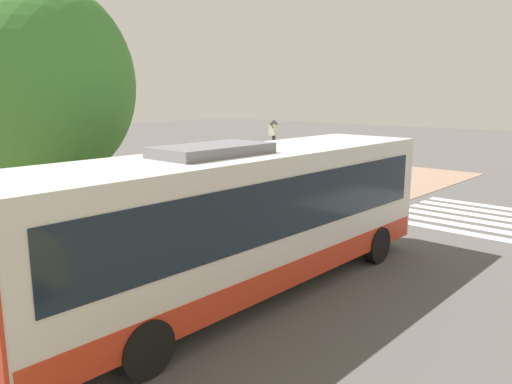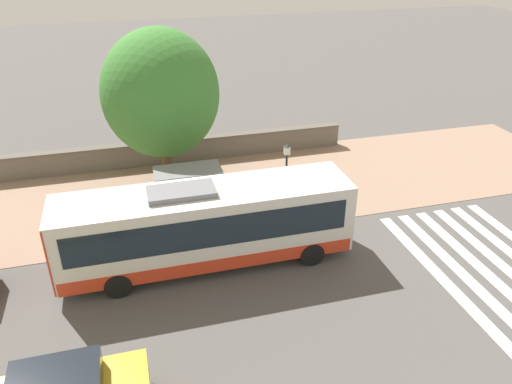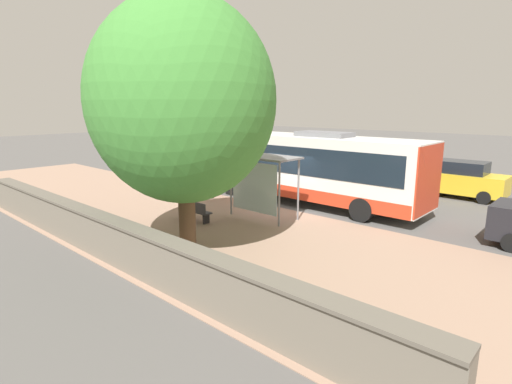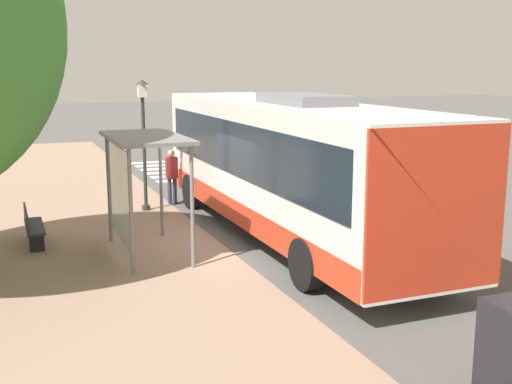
% 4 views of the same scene
% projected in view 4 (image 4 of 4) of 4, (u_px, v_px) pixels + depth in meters
% --- Properties ---
extents(ground_plane, '(120.00, 120.00, 0.00)m').
position_uv_depth(ground_plane, '(220.00, 243.00, 15.14)').
color(ground_plane, '#514F4C').
rests_on(ground_plane, ground).
extents(sidewalk_plaza, '(9.00, 44.00, 0.02)m').
position_uv_depth(sidewalk_plaza, '(18.00, 265.00, 13.49)').
color(sidewalk_plaza, '#937560').
rests_on(sidewalk_plaza, ground).
extents(crosswalk_stripes, '(9.00, 5.25, 0.01)m').
position_uv_depth(crosswalk_stripes, '(249.00, 165.00, 26.95)').
color(crosswalk_stripes, silver).
rests_on(crosswalk_stripes, ground).
extents(bus, '(2.76, 11.51, 3.50)m').
position_uv_depth(bus, '(288.00, 164.00, 15.34)').
color(bus, silver).
rests_on(bus, ground).
extents(bus_shelter, '(1.55, 2.98, 2.65)m').
position_uv_depth(bus_shelter, '(139.00, 159.00, 13.82)').
color(bus_shelter, slate).
rests_on(bus_shelter, ground).
extents(pedestrian, '(0.34, 0.22, 1.66)m').
position_uv_depth(pedestrian, '(172.00, 173.00, 19.25)').
color(pedestrian, '#2D3347').
rests_on(pedestrian, ground).
extents(bench, '(0.40, 1.68, 0.88)m').
position_uv_depth(bench, '(32.00, 225.00, 14.91)').
color(bench, '#333338').
rests_on(bench, ground).
extents(street_lamp_near, '(0.28, 0.28, 3.75)m').
position_uv_depth(street_lamp_near, '(144.00, 133.00, 18.12)').
color(street_lamp_near, '#2D332D').
rests_on(street_lamp_near, ground).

